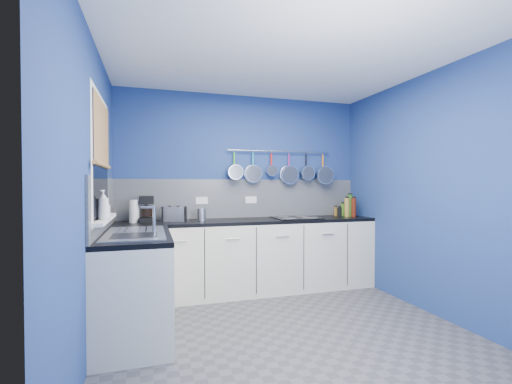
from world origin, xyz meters
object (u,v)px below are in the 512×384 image
soap_bottle_b (104,209)px  canister (202,214)px  coffee_maker (146,209)px  toaster (174,214)px  paper_towel (134,211)px  hob (296,218)px  soap_bottle_a (103,205)px

soap_bottle_b → canister: (0.95, 1.12, -0.16)m
coffee_maker → toaster: 0.32m
paper_towel → canister: size_ratio=1.78×
paper_towel → coffee_maker: bearing=-1.4°
canister → hob: 1.20m
coffee_maker → hob: bearing=-4.3°
soap_bottle_a → coffee_maker: bearing=75.0°
coffee_maker → paper_towel: bearing=176.0°
soap_bottle_a → canister: (0.95, 1.18, -0.20)m
toaster → hob: toaster is taller
hob → coffee_maker: bearing=178.3°
soap_bottle_a → canister: bearing=51.3°
soap_bottle_a → soap_bottle_b: 0.07m
soap_bottle_a → hob: size_ratio=0.43×
coffee_maker → canister: 0.64m
soap_bottle_b → paper_towel: bearing=80.6°
toaster → hob: bearing=13.9°
paper_towel → toaster: size_ratio=0.96×
paper_towel → hob: paper_towel is taller
toaster → canister: size_ratio=1.85×
soap_bottle_b → toaster: (0.62, 1.13, -0.15)m
soap_bottle_b → coffee_maker: soap_bottle_b is taller
paper_towel → coffee_maker: size_ratio=0.86×
coffee_maker → canister: coffee_maker is taller
hob → soap_bottle_a: bearing=-152.7°
soap_bottle_b → toaster: bearing=61.2°
toaster → canister: toaster is taller
paper_towel → toaster: paper_towel is taller
soap_bottle_a → coffee_maker: (0.31, 1.16, -0.12)m
coffee_maker → toaster: size_ratio=1.12×
toaster → soap_bottle_b: bearing=-101.8°
paper_towel → canister: 0.77m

